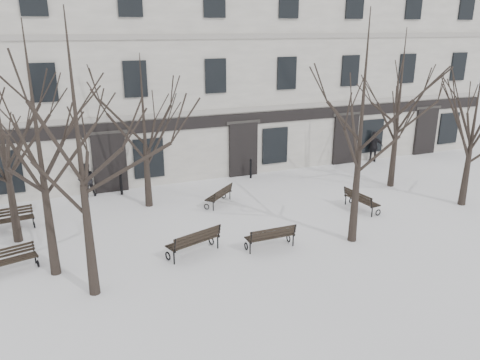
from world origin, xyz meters
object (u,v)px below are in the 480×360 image
bench_2 (271,236)px  bench_5 (361,200)px  tree_2 (363,103)px  bench_4 (220,195)px  tree_3 (475,117)px  tree_0 (36,124)px  bench_0 (11,259)px  bench_1 (194,241)px  bench_3 (10,219)px  tree_1 (77,126)px

bench_2 → bench_5: size_ratio=1.00×
tree_2 → bench_4: bearing=121.9°
tree_3 → bench_5: bearing=166.4°
tree_0 → bench_0: (-1.34, 0.69, -4.54)m
bench_1 → tree_2: bearing=151.2°
bench_2 → bench_1: bearing=-12.0°
tree_3 → bench_0: size_ratio=3.80×
tree_0 → bench_5: bearing=4.2°
bench_3 → bench_5: size_ratio=0.99×
tree_1 → tree_3: tree_1 is taller
tree_0 → tree_2: size_ratio=0.95×
bench_4 → bench_2: bearing=50.5°
tree_1 → tree_3: (16.32, 1.52, -1.12)m
tree_3 → bench_2: 10.69m
bench_3 → bench_4: bearing=-10.2°
bench_2 → bench_4: bench_2 is taller
tree_0 → bench_1: (4.62, -0.44, -4.44)m
tree_3 → bench_0: (-18.72, 0.90, -3.60)m
bench_0 → bench_4: bench_4 is taller
bench_3 → bench_1: bearing=-45.1°
tree_2 → bench_5: bearing=48.9°
tree_0 → bench_0: size_ratio=4.68×
tree_3 → bench_5: 6.03m
tree_0 → bench_2: (7.33, -1.01, -4.48)m
bench_1 → bench_4: 5.02m
bench_2 → bench_4: size_ratio=1.12×
tree_1 → bench_5: (11.59, 2.67, -4.67)m
tree_0 → tree_3: tree_0 is taller
bench_1 → bench_2: bearing=149.9°
bench_5 → bench_1: bearing=93.3°
bench_1 → bench_4: bench_1 is taller
tree_3 → tree_1: bearing=-174.7°
bench_0 → bench_1: size_ratio=0.82×
tree_3 → tree_2: bearing=-169.2°
bench_4 → tree_1: bearing=1.1°
bench_0 → bench_1: bearing=-25.5°
bench_0 → bench_2: (8.67, -1.70, 0.06)m
bench_0 → bench_5: bench_5 is taller
bench_2 → bench_5: bearing=-160.1°
bench_3 → bench_4: size_ratio=1.11×
bench_5 → bench_4: bearing=55.2°
bench_2 → bench_4: (-0.21, 4.92, -0.04)m
tree_2 → bench_2: size_ratio=4.56×
tree_1 → bench_2: tree_1 is taller
tree_0 → tree_3: bearing=-0.7°
tree_1 → tree_2: size_ratio=0.99×
bench_5 → tree_0: bearing=87.8°
tree_0 → bench_0: tree_0 is taller
tree_3 → bench_1: tree_3 is taller
tree_3 → bench_0: 19.09m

